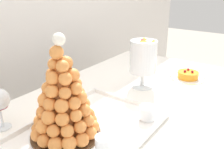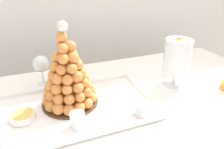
% 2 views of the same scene
% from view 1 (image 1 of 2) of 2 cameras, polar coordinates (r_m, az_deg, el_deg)
% --- Properties ---
extents(buffet_table, '(1.68, 0.91, 0.79)m').
position_cam_1_polar(buffet_table, '(1.10, 1.20, -12.38)').
color(buffet_table, brown).
rests_on(buffet_table, ground_plane).
extents(serving_tray, '(0.69, 0.39, 0.02)m').
position_cam_1_polar(serving_tray, '(0.88, -8.24, -14.75)').
color(serving_tray, white).
rests_on(serving_tray, buffet_table).
extents(croquembouche, '(0.24, 0.24, 0.36)m').
position_cam_1_polar(croquembouche, '(0.84, -11.05, -5.58)').
color(croquembouche, '#4C331E').
rests_on(croquembouche, serving_tray).
extents(dessert_cup_mid_left, '(0.06, 0.06, 0.06)m').
position_cam_1_polar(dessert_cup_mid_left, '(0.80, -1.85, -16.00)').
color(dessert_cup_mid_left, silver).
rests_on(dessert_cup_mid_left, serving_tray).
extents(dessert_cup_centre, '(0.06, 0.06, 0.05)m').
position_cam_1_polar(dessert_cup_centre, '(0.98, 8.05, -8.72)').
color(dessert_cup_centre, silver).
rests_on(dessert_cup_centre, serving_tray).
extents(macaron_goblet, '(0.13, 0.13, 0.26)m').
position_cam_1_polar(macaron_goblet, '(1.24, 7.18, 3.85)').
color(macaron_goblet, white).
rests_on(macaron_goblet, buffet_table).
extents(fruit_tart_plate, '(0.19, 0.19, 0.06)m').
position_cam_1_polar(fruit_tart_plate, '(1.43, 16.97, -0.41)').
color(fruit_tart_plate, white).
rests_on(fruit_tart_plate, buffet_table).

